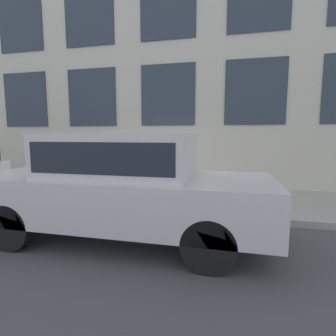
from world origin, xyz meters
name	(u,v)px	position (x,y,z in m)	size (l,w,h in m)	color
ground_plane	(137,216)	(0.00, 0.00, 0.00)	(80.00, 80.00, 0.00)	#47474C
sidewalk	(156,197)	(1.50, 0.00, 0.07)	(3.00, 60.00, 0.14)	#9E9B93
building_facade	(169,16)	(3.15, 0.00, 5.48)	(0.33, 40.00, 10.97)	beige
fire_hydrant	(155,188)	(0.53, -0.27, 0.55)	(0.32, 0.43, 0.79)	gray
person	(180,166)	(0.81, -0.82, 1.06)	(0.37, 0.24, 1.52)	#232328
parked_car_silver_near	(122,182)	(-1.26, -0.19, 1.00)	(1.83, 4.94, 1.83)	black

